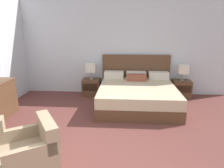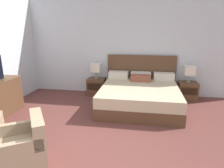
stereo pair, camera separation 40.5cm
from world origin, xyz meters
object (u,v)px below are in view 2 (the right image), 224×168
(bed, at_px, (140,95))
(table_lamp_right, at_px, (190,71))
(nightstand_right, at_px, (187,91))
(armchair_companion, at_px, (23,150))
(nightstand_left, at_px, (96,86))
(table_lamp_left, at_px, (96,68))

(bed, relative_size, table_lamp_right, 4.49)
(nightstand_right, relative_size, armchair_companion, 0.54)
(nightstand_left, bearing_deg, armchair_companion, -93.91)
(table_lamp_left, bearing_deg, table_lamp_right, 0.00)
(bed, height_order, table_lamp_right, bed)
(table_lamp_left, relative_size, armchair_companion, 0.48)
(bed, xyz_separation_m, table_lamp_right, (1.32, 0.73, 0.53))
(nightstand_right, height_order, table_lamp_right, table_lamp_right)
(nightstand_left, height_order, nightstand_right, same)
(bed, height_order, table_lamp_left, bed)
(nightstand_right, bearing_deg, table_lamp_right, 90.00)
(bed, relative_size, nightstand_right, 4.05)
(table_lamp_right, bearing_deg, nightstand_right, -90.00)
(nightstand_right, bearing_deg, table_lamp_left, 179.97)
(table_lamp_left, height_order, armchair_companion, table_lamp_left)
(bed, bearing_deg, nightstand_right, 28.78)
(nightstand_right, distance_m, table_lamp_right, 0.58)
(armchair_companion, bearing_deg, table_lamp_left, 86.09)
(bed, height_order, armchair_companion, bed)
(bed, bearing_deg, table_lamp_left, 151.17)
(table_lamp_right, distance_m, armchair_companion, 4.50)
(nightstand_right, bearing_deg, bed, -151.22)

